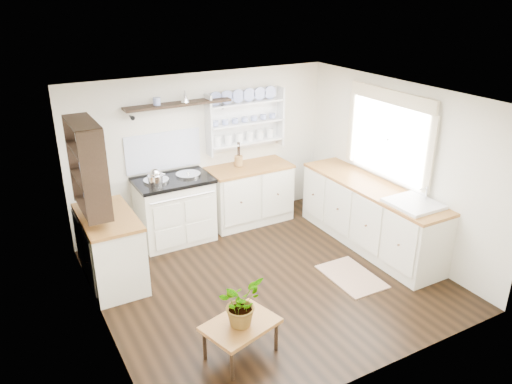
% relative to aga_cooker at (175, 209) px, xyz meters
% --- Properties ---
extents(floor, '(4.00, 3.80, 0.01)m').
position_rel_aga_cooker_xyz_m(floor, '(0.63, -1.57, -0.48)').
color(floor, black).
rests_on(floor, ground).
extents(wall_back, '(4.00, 0.02, 2.30)m').
position_rel_aga_cooker_xyz_m(wall_back, '(0.63, 0.33, 0.67)').
color(wall_back, beige).
rests_on(wall_back, ground).
extents(wall_right, '(0.02, 3.80, 2.30)m').
position_rel_aga_cooker_xyz_m(wall_right, '(2.63, -1.57, 0.67)').
color(wall_right, beige).
rests_on(wall_right, ground).
extents(wall_left, '(0.02, 3.80, 2.30)m').
position_rel_aga_cooker_xyz_m(wall_left, '(-1.37, -1.57, 0.67)').
color(wall_left, beige).
rests_on(wall_left, ground).
extents(ceiling, '(4.00, 3.80, 0.01)m').
position_rel_aga_cooker_xyz_m(ceiling, '(0.63, -1.57, 1.82)').
color(ceiling, white).
rests_on(ceiling, wall_back).
extents(window, '(0.08, 1.55, 1.22)m').
position_rel_aga_cooker_xyz_m(window, '(2.57, -1.42, 1.08)').
color(window, white).
rests_on(window, wall_right).
extents(aga_cooker, '(1.06, 0.73, 0.97)m').
position_rel_aga_cooker_xyz_m(aga_cooker, '(0.00, 0.00, 0.00)').
color(aga_cooker, white).
rests_on(aga_cooker, floor).
extents(back_cabinets, '(1.27, 0.63, 0.90)m').
position_rel_aga_cooker_xyz_m(back_cabinets, '(1.23, 0.03, -0.02)').
color(back_cabinets, '#F0EACE').
rests_on(back_cabinets, floor).
extents(right_cabinets, '(0.62, 2.43, 0.90)m').
position_rel_aga_cooker_xyz_m(right_cabinets, '(2.33, -1.47, -0.02)').
color(right_cabinets, '#F0EACE').
rests_on(right_cabinets, floor).
extents(belfast_sink, '(0.55, 0.60, 0.45)m').
position_rel_aga_cooker_xyz_m(belfast_sink, '(2.33, -2.22, 0.32)').
color(belfast_sink, white).
rests_on(belfast_sink, right_cabinets).
extents(left_cabinets, '(0.62, 1.13, 0.90)m').
position_rel_aga_cooker_xyz_m(left_cabinets, '(-1.07, -0.67, -0.02)').
color(left_cabinets, '#F0EACE').
rests_on(left_cabinets, floor).
extents(plate_rack, '(1.20, 0.22, 0.90)m').
position_rel_aga_cooker_xyz_m(plate_rack, '(1.28, 0.29, 1.08)').
color(plate_rack, white).
rests_on(plate_rack, wall_back).
extents(high_shelf, '(1.50, 0.29, 0.16)m').
position_rel_aga_cooker_xyz_m(high_shelf, '(0.23, 0.21, 1.43)').
color(high_shelf, black).
rests_on(high_shelf, wall_back).
extents(left_shelving, '(0.28, 0.80, 1.05)m').
position_rel_aga_cooker_xyz_m(left_shelving, '(-1.21, -0.67, 1.07)').
color(left_shelving, black).
rests_on(left_shelving, wall_left).
extents(kettle, '(0.20, 0.20, 0.24)m').
position_rel_aga_cooker_xyz_m(kettle, '(-0.28, -0.12, 0.57)').
color(kettle, silver).
rests_on(kettle, aga_cooker).
extents(utensil_crock, '(0.13, 0.13, 0.15)m').
position_rel_aga_cooker_xyz_m(utensil_crock, '(1.09, 0.11, 0.51)').
color(utensil_crock, olive).
rests_on(utensil_crock, back_cabinets).
extents(center_table, '(0.81, 0.67, 0.38)m').
position_rel_aga_cooker_xyz_m(center_table, '(-0.31, -2.64, -0.15)').
color(center_table, brown).
rests_on(center_table, floor).
extents(potted_plant, '(0.56, 0.54, 0.47)m').
position_rel_aga_cooker_xyz_m(potted_plant, '(-0.31, -2.64, 0.13)').
color(potted_plant, '#3F7233').
rests_on(potted_plant, center_table).
extents(floor_rug, '(0.57, 0.86, 0.02)m').
position_rel_aga_cooker_xyz_m(floor_rug, '(1.57, -2.06, -0.47)').
color(floor_rug, '#936A55').
rests_on(floor_rug, floor).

